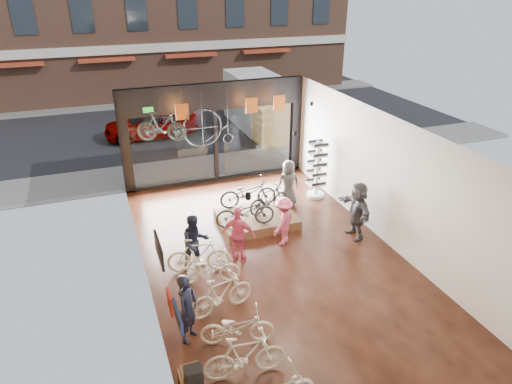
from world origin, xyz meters
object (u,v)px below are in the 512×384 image
display_bike_left (245,212)px  customer_5 (357,210)px  floor_bike_2 (237,327)px  customer_0 (188,308)px  floor_bike_3 (221,294)px  display_bike_right (248,193)px  display_bike_mid (269,199)px  customer_2 (239,234)px  box_truck (264,106)px  display_platform (257,219)px  floor_bike_4 (209,269)px  hung_bike (161,126)px  customer_1 (195,242)px  customer_4 (288,183)px  customer_3 (283,221)px  sunglasses_rack (317,169)px  penny_farthing (211,129)px  floor_bike_1 (245,356)px  street_car (151,123)px  floor_bike_5 (199,255)px

display_bike_left → customer_5: 3.38m
floor_bike_2 → customer_0: customer_0 is taller
floor_bike_3 → display_bike_right: 4.95m
display_bike_mid → customer_2: 2.51m
box_truck → display_bike_right: 9.00m
display_platform → display_bike_mid: (0.47, 0.08, 0.60)m
floor_bike_4 → hung_bike: 5.24m
customer_1 → customer_4: (3.88, 2.63, 0.01)m
customer_4 → hung_bike: hung_bike is taller
display_bike_mid → customer_4: (1.01, 0.77, 0.07)m
floor_bike_4 → customer_3: bearing=-53.6°
customer_2 → customer_5: customer_5 is taller
display_bike_left → sunglasses_rack: bearing=-56.1°
floor_bike_3 → display_bike_right: bearing=-38.5°
box_truck → customer_0: size_ratio=4.07×
customer_0 → floor_bike_4: bearing=11.8°
floor_bike_4 → customer_3: 2.80m
customer_5 → penny_farthing: size_ratio=1.05×
floor_bike_1 → display_bike_mid: 6.50m
floor_bike_2 → display_bike_left: display_bike_left is taller
floor_bike_1 → penny_farthing: penny_farthing is taller
sunglasses_rack → customer_5: bearing=-103.3°
floor_bike_3 → display_bike_right: display_bike_right is taller
display_bike_left → customer_3: bearing=-130.0°
street_car → penny_farthing: size_ratio=2.58×
floor_bike_1 → floor_bike_5: (-0.00, 3.79, 0.01)m
display_bike_right → customer_2: 2.72m
customer_5 → hung_bike: 6.66m
customer_4 → penny_farthing: (-2.21, 1.73, 1.67)m
floor_bike_3 → box_truck: bearing=-37.0°
display_bike_mid → display_bike_left: bearing=105.7°
street_car → box_truck: bearing=79.8°
floor_bike_5 → customer_3: (2.68, 0.54, 0.24)m
street_car → customer_5: bearing=20.9°
floor_bike_3 → customer_4: customer_4 is taller
customer_0 → customer_4: bearing=-2.8°
display_bike_left → hung_bike: (-1.92, 2.57, 2.15)m
floor_bike_3 → display_bike_mid: 4.71m
display_bike_mid → customer_2: bearing=124.4°
box_truck → floor_bike_1: bearing=-112.3°
customer_0 → floor_bike_5: bearing=20.3°
floor_bike_3 → sunglasses_rack: sunglasses_rack is taller
customer_1 → customer_0: bearing=-113.7°
customer_5 → customer_2: bearing=-87.7°
street_car → display_bike_left: 10.45m
customer_3 → customer_5: bearing=130.2°
display_bike_left → customer_4: 2.45m
box_truck → floor_bike_2: size_ratio=4.16×
customer_4 → sunglasses_rack: (1.23, 0.30, 0.23)m
floor_bike_3 → customer_2: (1.08, 1.94, 0.33)m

